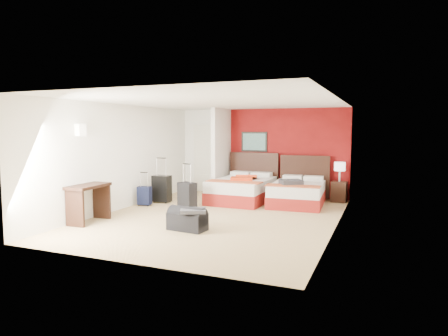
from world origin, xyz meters
The scene contains 17 objects.
ground centered at (0.00, 0.00, 0.00)m, with size 6.50×6.50×0.00m, color tan.
room_walls centered at (-1.40, 1.42, 1.26)m, with size 5.02×6.52×2.50m.
red_accent_panel centered at (0.75, 3.23, 1.25)m, with size 3.50×0.04×2.50m, color maroon.
partition_wall centered at (-1.00, 2.61, 1.25)m, with size 0.12×1.20×2.50m, color silver.
entry_door centered at (-1.75, 3.20, 1.02)m, with size 0.82×0.06×2.05m, color silver.
bed_left centered at (-0.15, 1.98, 0.30)m, with size 1.39×1.98×0.59m, color white.
bed_right centered at (1.31, 2.07, 0.27)m, with size 1.28×1.83×0.55m, color silver.
red_suitcase_open centered at (-0.05, 1.88, 0.64)m, with size 0.55×0.76×0.10m, color red.
jacket_bundle centered at (1.21, 1.77, 0.61)m, with size 0.52×0.41×0.12m, color #3A393F.
nightstand centered at (2.26, 2.89, 0.27)m, with size 0.38×0.38×0.54m, color black.
table_lamp centered at (2.26, 2.89, 0.80)m, with size 0.29×0.29×0.51m, color white.
suitcase_black centered at (-2.04, 1.04, 0.34)m, with size 0.46×0.28×0.68m, color black.
suitcase_charcoal centered at (-0.98, 0.43, 0.31)m, with size 0.43×0.26×0.63m, color black.
suitcase_navy centered at (-2.22, 0.50, 0.23)m, with size 0.33×0.20×0.46m, color #111733.
duffel_bag centered at (-0.10, -1.25, 0.18)m, with size 0.72×0.39×0.37m, color black.
jacket_draped centered at (0.05, -1.30, 0.40)m, with size 0.47×0.40×0.06m, color #3B3B40.
desk centered at (-2.26, -1.46, 0.39)m, with size 0.47×0.95×0.79m, color black.
Camera 1 is at (3.33, -7.84, 1.92)m, focal length 31.73 mm.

